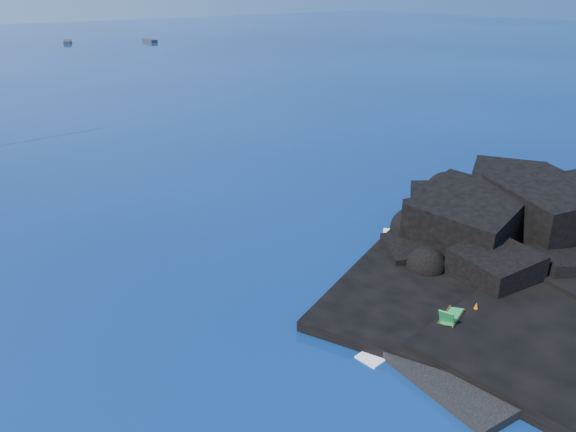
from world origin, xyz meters
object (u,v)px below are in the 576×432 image
at_px(sunbather, 495,310).
at_px(marker_cone, 476,309).
at_px(deck_chair, 452,312).
at_px(distant_boat_b, 150,42).
at_px(distant_boat_a, 68,43).

xyz_separation_m(sunbather, marker_cone, (-0.71, 0.42, 0.10)).
xyz_separation_m(deck_chair, marker_cone, (1.26, -0.21, -0.25)).
height_order(sunbather, distant_boat_b, sunbather).
xyz_separation_m(marker_cone, distant_boat_a, (24.15, 122.46, -0.62)).
distance_m(sunbather, distant_boat_a, 125.10).
relative_size(marker_cone, distant_boat_a, 0.11).
distance_m(deck_chair, sunbather, 2.10).
xyz_separation_m(deck_chair, distant_boat_b, (41.01, 113.38, -0.87)).
xyz_separation_m(sunbather, distant_boat_b, (39.04, 114.01, -0.52)).
bearing_deg(distant_boat_b, marker_cone, -109.11).
bearing_deg(sunbather, deck_chair, 148.20).
bearing_deg(distant_boat_a, sunbather, -79.85).
relative_size(sunbather, distant_boat_a, 0.36).
xyz_separation_m(sunbather, distant_boat_a, (23.44, 122.88, -0.52)).
bearing_deg(deck_chair, distant_boat_b, 51.31).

